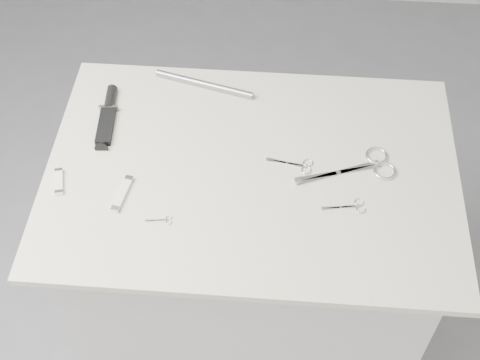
# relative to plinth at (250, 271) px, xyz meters

# --- Properties ---
(ground) EXTENTS (4.00, 4.00, 0.01)m
(ground) POSITION_rel_plinth_xyz_m (0.00, 0.00, -0.46)
(ground) COLOR slate
(ground) RESTS_ON ground
(plinth) EXTENTS (0.90, 0.60, 0.90)m
(plinth) POSITION_rel_plinth_xyz_m (0.00, 0.00, 0.00)
(plinth) COLOR silver
(plinth) RESTS_ON ground
(display_board) EXTENTS (1.00, 0.70, 0.02)m
(display_board) POSITION_rel_plinth_xyz_m (0.00, 0.00, 0.46)
(display_board) COLOR beige
(display_board) RESTS_ON plinth
(large_shears) EXTENTS (0.25, 0.14, 0.01)m
(large_shears) POSITION_rel_plinth_xyz_m (0.27, 0.03, 0.47)
(large_shears) COLOR silver
(large_shears) RESTS_ON display_board
(embroidery_scissors_a) EXTENTS (0.10, 0.04, 0.00)m
(embroidery_scissors_a) POSITION_rel_plinth_xyz_m (0.24, -0.10, 0.47)
(embroidery_scissors_a) COLOR silver
(embroidery_scissors_a) RESTS_ON display_board
(embroidery_scissors_b) EXTENTS (0.11, 0.05, 0.00)m
(embroidery_scissors_b) POSITION_rel_plinth_xyz_m (0.11, 0.02, 0.47)
(embroidery_scissors_b) COLOR silver
(embroidery_scissors_b) RESTS_ON display_board
(tiny_scissors) EXTENTS (0.06, 0.03, 0.00)m
(tiny_scissors) POSITION_rel_plinth_xyz_m (-0.19, -0.17, 0.47)
(tiny_scissors) COLOR silver
(tiny_scissors) RESTS_ON display_board
(sheathed_knife) EXTENTS (0.05, 0.20, 0.03)m
(sheathed_knife) POSITION_rel_plinth_xyz_m (-0.38, 0.15, 0.48)
(sheathed_knife) COLOR black
(sheathed_knife) RESTS_ON display_board
(pocket_knife_a) EXTENTS (0.04, 0.11, 0.01)m
(pocket_knife_a) POSITION_rel_plinth_xyz_m (-0.30, -0.10, 0.48)
(pocket_knife_a) COLOR white
(pocket_knife_a) RESTS_ON display_board
(pocket_knife_b) EXTENTS (0.03, 0.08, 0.01)m
(pocket_knife_b) POSITION_rel_plinth_xyz_m (-0.46, -0.08, 0.47)
(pocket_knife_b) COLOR white
(pocket_knife_b) RESTS_ON display_board
(metal_rail) EXTENTS (0.27, 0.09, 0.02)m
(metal_rail) POSITION_rel_plinth_xyz_m (-0.15, 0.28, 0.48)
(metal_rail) COLOR gray
(metal_rail) RESTS_ON display_board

